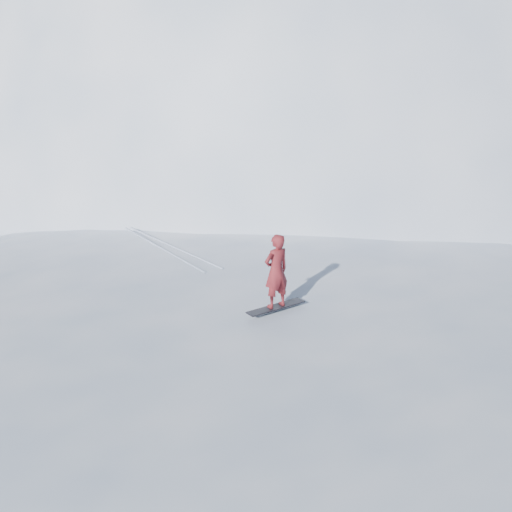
% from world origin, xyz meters
% --- Properties ---
extents(ground, '(400.00, 400.00, 0.00)m').
position_xyz_m(ground, '(0.00, 0.00, 0.00)').
color(ground, white).
rests_on(ground, ground).
extents(near_ridge, '(36.00, 28.00, 4.80)m').
position_xyz_m(near_ridge, '(1.00, 3.00, 0.00)').
color(near_ridge, white).
rests_on(near_ridge, ground).
extents(summit_peak, '(60.00, 56.00, 56.00)m').
position_xyz_m(summit_peak, '(22.00, 26.00, 0.00)').
color(summit_peak, white).
rests_on(summit_peak, ground).
extents(peak_shoulder, '(28.00, 24.00, 18.00)m').
position_xyz_m(peak_shoulder, '(10.00, 20.00, 0.00)').
color(peak_shoulder, white).
rests_on(peak_shoulder, ground).
extents(wind_bumps, '(16.00, 14.40, 1.00)m').
position_xyz_m(wind_bumps, '(-0.56, 2.12, 0.00)').
color(wind_bumps, white).
rests_on(wind_bumps, ground).
extents(snowboard, '(1.68, 0.44, 0.03)m').
position_xyz_m(snowboard, '(-0.32, -0.98, 2.41)').
color(snowboard, black).
rests_on(snowboard, near_ridge).
extents(snowboarder, '(0.73, 0.51, 1.92)m').
position_xyz_m(snowboarder, '(-0.32, -0.98, 3.39)').
color(snowboarder, maroon).
rests_on(snowboarder, snowboard).
extents(board_tracks, '(1.15, 5.99, 0.04)m').
position_xyz_m(board_tracks, '(-0.79, 5.27, 2.42)').
color(board_tracks, silver).
rests_on(board_tracks, ground).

